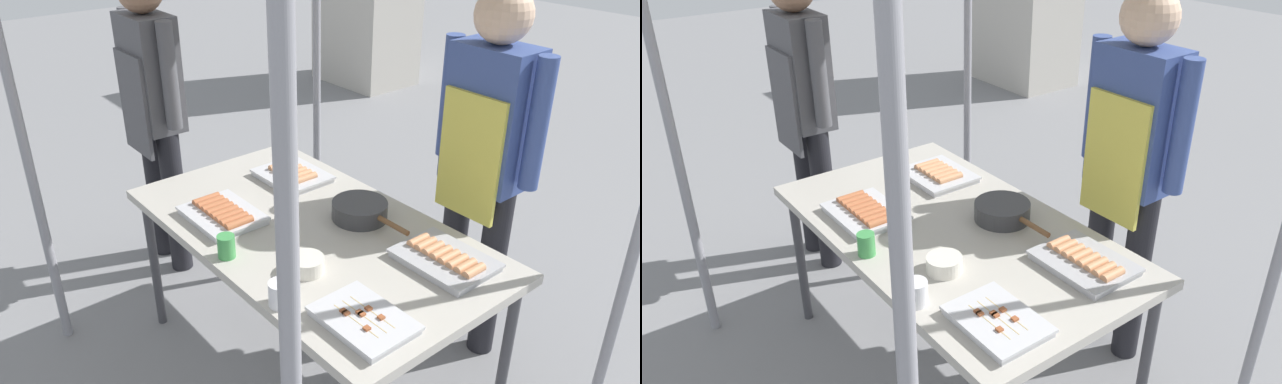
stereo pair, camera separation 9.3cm
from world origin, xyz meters
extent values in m
plane|color=slate|center=(0.00, 0.00, 0.00)|extent=(18.00, 18.00, 0.00)
cube|color=#B7B2A8|center=(0.00, 0.00, 0.73)|extent=(1.60, 0.90, 0.04)
cylinder|color=#3F3F44|center=(-0.74, -0.39, 0.35)|extent=(0.04, 0.04, 0.71)
cylinder|color=#3F3F44|center=(-0.74, 0.39, 0.35)|extent=(0.04, 0.04, 0.71)
cylinder|color=#3F3F44|center=(0.74, 0.39, 0.35)|extent=(0.04, 0.04, 0.71)
cylinder|color=gray|center=(-0.95, -0.80, 1.07)|extent=(0.04, 0.04, 2.15)
cylinder|color=gray|center=(-0.95, 0.80, 1.07)|extent=(0.04, 0.04, 2.15)
cube|color=silver|center=(-0.29, -0.24, 0.76)|extent=(0.33, 0.25, 0.02)
cube|color=silver|center=(-0.29, -0.24, 0.78)|extent=(0.34, 0.26, 0.01)
cylinder|color=#B7663D|center=(-0.43, -0.24, 0.79)|extent=(0.03, 0.12, 0.03)
cylinder|color=#B7663D|center=(-0.39, -0.24, 0.79)|extent=(0.03, 0.12, 0.03)
cylinder|color=#B7663D|center=(-0.35, -0.24, 0.79)|extent=(0.03, 0.12, 0.03)
cylinder|color=#B7663D|center=(-0.31, -0.24, 0.79)|extent=(0.03, 0.12, 0.03)
cylinder|color=#B7663D|center=(-0.28, -0.24, 0.79)|extent=(0.03, 0.12, 0.03)
cylinder|color=#B7663D|center=(-0.24, -0.24, 0.79)|extent=(0.03, 0.12, 0.03)
cylinder|color=#B7663D|center=(-0.20, -0.24, 0.79)|extent=(0.03, 0.12, 0.03)
cylinder|color=#B7663D|center=(-0.16, -0.24, 0.79)|extent=(0.03, 0.12, 0.03)
cube|color=silver|center=(0.59, -0.25, 0.76)|extent=(0.31, 0.22, 0.02)
cube|color=silver|center=(0.59, -0.25, 0.78)|extent=(0.32, 0.23, 0.01)
cylinder|color=tan|center=(0.59, -0.28, 0.78)|extent=(0.21, 0.01, 0.01)
cube|color=#9E512D|center=(0.64, -0.28, 0.78)|extent=(0.02, 0.02, 0.02)
cube|color=#9E512D|center=(0.54, -0.28, 0.78)|extent=(0.02, 0.02, 0.02)
cube|color=#9E512D|center=(0.53, -0.28, 0.78)|extent=(0.02, 0.02, 0.02)
cylinder|color=tan|center=(0.59, -0.25, 0.78)|extent=(0.21, 0.01, 0.01)
cube|color=#9E512D|center=(0.58, -0.25, 0.78)|extent=(0.02, 0.02, 0.02)
cube|color=#9E512D|center=(0.57, -0.25, 0.78)|extent=(0.02, 0.02, 0.02)
cylinder|color=tan|center=(0.59, -0.21, 0.78)|extent=(0.21, 0.01, 0.01)
cube|color=#9E512D|center=(0.57, -0.21, 0.78)|extent=(0.02, 0.02, 0.02)
cube|color=#9E512D|center=(0.63, -0.21, 0.78)|extent=(0.02, 0.02, 0.02)
cube|color=silver|center=(-0.41, 0.22, 0.76)|extent=(0.32, 0.26, 0.02)
cube|color=silver|center=(-0.41, 0.22, 0.78)|extent=(0.33, 0.27, 0.01)
cylinder|color=tan|center=(-0.51, 0.22, 0.79)|extent=(0.03, 0.13, 0.03)
cylinder|color=tan|center=(-0.47, 0.22, 0.79)|extent=(0.03, 0.13, 0.03)
cylinder|color=tan|center=(-0.43, 0.22, 0.79)|extent=(0.03, 0.13, 0.03)
cylinder|color=tan|center=(-0.39, 0.22, 0.79)|extent=(0.03, 0.13, 0.03)
cylinder|color=tan|center=(-0.36, 0.22, 0.79)|extent=(0.03, 0.13, 0.03)
cylinder|color=tan|center=(-0.32, 0.22, 0.79)|extent=(0.03, 0.13, 0.03)
cube|color=#ADADB2|center=(0.52, 0.22, 0.76)|extent=(0.34, 0.25, 0.02)
cube|color=#ADADB2|center=(0.52, 0.22, 0.78)|extent=(0.35, 0.26, 0.01)
cylinder|color=tan|center=(0.39, 0.22, 0.79)|extent=(0.03, 0.10, 0.03)
cylinder|color=tan|center=(0.43, 0.22, 0.79)|extent=(0.03, 0.10, 0.03)
cylinder|color=tan|center=(0.46, 0.22, 0.79)|extent=(0.03, 0.10, 0.03)
cylinder|color=tan|center=(0.50, 0.22, 0.79)|extent=(0.03, 0.10, 0.03)
cylinder|color=tan|center=(0.54, 0.22, 0.79)|extent=(0.03, 0.10, 0.03)
cylinder|color=tan|center=(0.58, 0.22, 0.79)|extent=(0.03, 0.10, 0.03)
cylinder|color=tan|center=(0.62, 0.22, 0.79)|extent=(0.03, 0.10, 0.03)
cylinder|color=tan|center=(0.66, 0.22, 0.79)|extent=(0.03, 0.10, 0.03)
cylinder|color=#38383A|center=(0.07, 0.21, 0.79)|extent=(0.24, 0.24, 0.08)
cylinder|color=brown|center=(0.26, 0.21, 0.80)|extent=(0.16, 0.02, 0.02)
cylinder|color=#386B33|center=(0.07, 0.21, 0.82)|extent=(0.22, 0.22, 0.01)
cylinder|color=silver|center=(0.23, -0.21, 0.78)|extent=(0.13, 0.13, 0.06)
cylinder|color=#3F994C|center=(-0.03, -0.38, 0.80)|extent=(0.07, 0.07, 0.09)
cylinder|color=white|center=(0.33, -0.39, 0.79)|extent=(0.08, 0.08, 0.09)
cylinder|color=black|center=(0.19, 0.72, 0.43)|extent=(0.12, 0.12, 0.85)
cylinder|color=black|center=(0.41, 0.72, 0.43)|extent=(0.12, 0.12, 0.85)
cube|color=#384C8C|center=(0.30, 0.72, 1.15)|extent=(0.34, 0.20, 0.60)
cube|color=#D8CC4C|center=(0.30, 0.61, 1.00)|extent=(0.30, 0.02, 0.54)
cylinder|color=#384C8C|center=(0.08, 0.72, 1.18)|extent=(0.08, 0.08, 0.54)
cylinder|color=#384C8C|center=(0.52, 0.72, 1.18)|extent=(0.08, 0.08, 0.54)
sphere|color=#D8B293|center=(0.30, 0.72, 1.57)|extent=(0.23, 0.23, 0.23)
cylinder|color=black|center=(-1.35, -0.07, 0.42)|extent=(0.12, 0.12, 0.84)
cylinder|color=black|center=(-1.13, -0.07, 0.42)|extent=(0.12, 0.12, 0.84)
cube|color=#4C4C51|center=(-1.24, -0.07, 1.14)|extent=(0.34, 0.20, 0.59)
cube|color=#4C4C51|center=(-1.24, -0.18, 0.99)|extent=(0.30, 0.02, 0.54)
cylinder|color=#4C4C51|center=(-1.46, -0.07, 1.17)|extent=(0.08, 0.08, 0.54)
cylinder|color=#4C4C51|center=(-1.02, -0.07, 1.17)|extent=(0.08, 0.08, 0.54)
camera|label=1|loc=(1.73, -1.36, 2.05)|focal=34.77mm
camera|label=2|loc=(1.78, -1.28, 2.05)|focal=34.77mm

